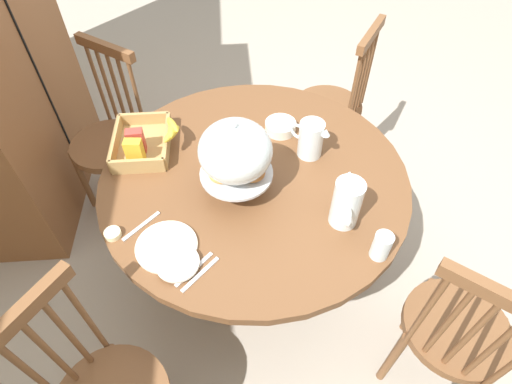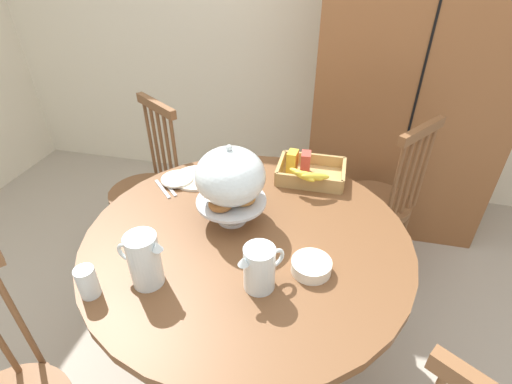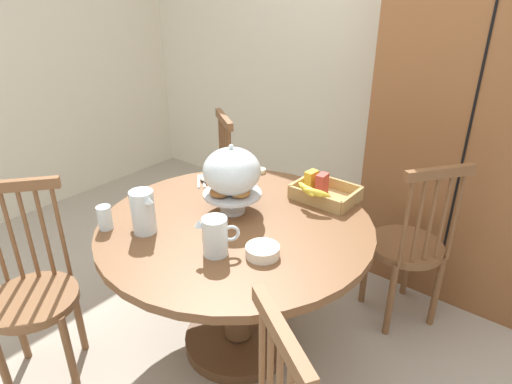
# 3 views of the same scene
# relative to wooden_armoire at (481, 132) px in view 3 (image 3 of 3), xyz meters

# --- Properties ---
(ground_plane) EXTENTS (10.00, 10.00, 0.00)m
(ground_plane) POSITION_rel_wooden_armoire_xyz_m (-0.59, -1.50, -0.98)
(ground_plane) COLOR #A89E8E
(wall_back) EXTENTS (4.80, 0.06, 2.60)m
(wall_back) POSITION_rel_wooden_armoire_xyz_m (-0.59, 0.33, 0.32)
(wall_back) COLOR silver
(wall_back) RESTS_ON ground_plane
(wall_left) EXTENTS (0.06, 4.32, 2.60)m
(wall_left) POSITION_rel_wooden_armoire_xyz_m (-3.02, -1.14, 0.32)
(wall_left) COLOR silver
(wall_left) RESTS_ON ground_plane
(wooden_armoire) EXTENTS (1.18, 0.60, 1.96)m
(wooden_armoire) POSITION_rel_wooden_armoire_xyz_m (0.00, 0.00, 0.00)
(wooden_armoire) COLOR brown
(wooden_armoire) RESTS_ON ground_plane
(dining_table) EXTENTS (1.27, 1.27, 0.74)m
(dining_table) POSITION_rel_wooden_armoire_xyz_m (-0.68, -1.30, -0.44)
(dining_table) COLOR brown
(dining_table) RESTS_ON ground_plane
(windsor_chair_by_cabinet) EXTENTS (0.46, 0.46, 0.97)m
(windsor_chair_by_cabinet) POSITION_rel_wooden_armoire_xyz_m (-0.11, -0.56, -0.53)
(windsor_chair_by_cabinet) COLOR brown
(windsor_chair_by_cabinet) RESTS_ON ground_plane
(windsor_chair_facing_door) EXTENTS (0.46, 0.46, 0.97)m
(windsor_chair_facing_door) POSITION_rel_wooden_armoire_xyz_m (-1.43, -0.75, -0.53)
(windsor_chair_facing_door) COLOR brown
(windsor_chair_facing_door) RESTS_ON ground_plane
(windsor_chair_far_side) EXTENTS (0.47, 0.47, 0.97)m
(windsor_chair_far_side) POSITION_rel_wooden_armoire_xyz_m (-1.29, -2.01, -0.53)
(windsor_chair_far_side) COLOR brown
(windsor_chair_far_side) RESTS_ON ground_plane
(pastry_stand_with_dome) EXTENTS (0.28, 0.28, 0.34)m
(pastry_stand_with_dome) POSITION_rel_wooden_armoire_xyz_m (-0.77, -1.23, -0.05)
(pastry_stand_with_dome) COLOR silver
(pastry_stand_with_dome) RESTS_ON dining_table
(orange_juice_pitcher) EXTENTS (0.19, 0.11, 0.20)m
(orange_juice_pitcher) POSITION_rel_wooden_armoire_xyz_m (-0.95, -1.61, -0.15)
(orange_juice_pitcher) COLOR silver
(orange_juice_pitcher) RESTS_ON dining_table
(milk_pitcher) EXTENTS (0.14, 0.16, 0.17)m
(milk_pitcher) POSITION_rel_wooden_armoire_xyz_m (-0.58, -1.55, -0.17)
(milk_pitcher) COLOR silver
(milk_pitcher) RESTS_ON dining_table
(cereal_basket) EXTENTS (0.32, 0.30, 0.12)m
(cereal_basket) POSITION_rel_wooden_armoire_xyz_m (-0.50, -0.85, -0.20)
(cereal_basket) COLOR tan
(cereal_basket) RESTS_ON dining_table
(china_plate_large) EXTENTS (0.22, 0.22, 0.01)m
(china_plate_large) POSITION_rel_wooden_armoire_xyz_m (-1.02, -0.97, -0.24)
(china_plate_large) COLOR white
(china_plate_large) RESTS_ON dining_table
(china_plate_small) EXTENTS (0.15, 0.15, 0.01)m
(china_plate_small) POSITION_rel_wooden_armoire_xyz_m (-1.10, -1.01, -0.23)
(china_plate_small) COLOR white
(china_plate_small) RESTS_ON china_plate_large
(cereal_bowl) EXTENTS (0.14, 0.14, 0.04)m
(cereal_bowl) POSITION_rel_wooden_armoire_xyz_m (-0.42, -1.44, -0.22)
(cereal_bowl) COLOR white
(cereal_bowl) RESTS_ON dining_table
(drinking_glass) EXTENTS (0.06, 0.06, 0.11)m
(drinking_glass) POSITION_rel_wooden_armoire_xyz_m (-1.11, -1.71, -0.19)
(drinking_glass) COLOR silver
(drinking_glass) RESTS_ON dining_table
(butter_dish) EXTENTS (0.06, 0.06, 0.02)m
(butter_dish) POSITION_rel_wooden_armoire_xyz_m (-0.95, -0.77, -0.23)
(butter_dish) COLOR beige
(butter_dish) RESTS_ON dining_table
(table_knife) EXTENTS (0.13, 0.13, 0.01)m
(table_knife) POSITION_rel_wooden_armoire_xyz_m (-1.12, -1.07, -0.24)
(table_knife) COLOR silver
(table_knife) RESTS_ON dining_table
(dinner_fork) EXTENTS (0.13, 0.13, 0.01)m
(dinner_fork) POSITION_rel_wooden_armoire_xyz_m (-1.14, -1.09, -0.24)
(dinner_fork) COLOR silver
(dinner_fork) RESTS_ON dining_table
(soup_spoon) EXTENTS (0.13, 0.13, 0.01)m
(soup_spoon) POSITION_rel_wooden_armoire_xyz_m (-0.92, -0.87, -0.24)
(soup_spoon) COLOR silver
(soup_spoon) RESTS_ON dining_table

